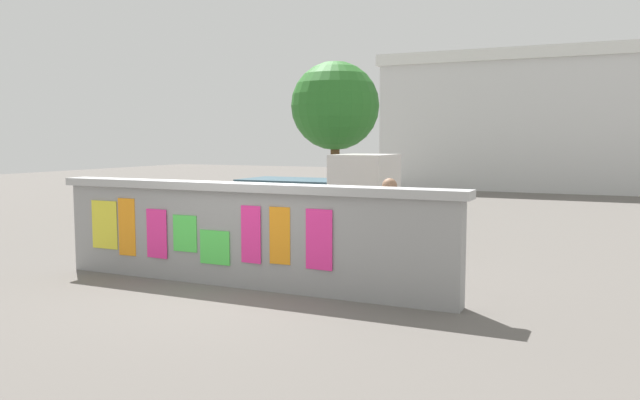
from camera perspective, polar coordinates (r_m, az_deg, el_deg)
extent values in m
plane|color=#605B56|center=(16.82, 7.71, -2.03)|extent=(60.00, 60.00, 0.00)
cube|color=gray|center=(9.45, -6.78, -3.51)|extent=(6.47, 0.30, 1.43)
cube|color=#A9A9A9|center=(9.37, -6.84, 1.17)|extent=(6.67, 0.42, 0.12)
cube|color=yellow|center=(10.88, -18.81, -2.12)|extent=(0.52, 0.02, 0.78)
cube|color=orange|center=(10.57, -16.98, -2.34)|extent=(0.32, 0.02, 0.92)
cube|color=#F42D8C|center=(10.19, -14.48, -2.95)|extent=(0.40, 0.04, 0.77)
cube|color=#4CD84C|center=(9.86, -12.06, -2.96)|extent=(0.43, 0.01, 0.56)
cube|color=#4CD84C|center=(9.57, -9.45, -4.23)|extent=(0.52, 0.02, 0.51)
cube|color=#F42D8C|center=(9.20, -6.24, -3.11)|extent=(0.33, 0.03, 0.83)
cube|color=orange|center=(8.96, -3.64, -3.23)|extent=(0.32, 0.03, 0.82)
cube|color=#F42D8C|center=(8.69, -0.10, -3.58)|extent=(0.41, 0.03, 0.84)
cylinder|color=black|center=(14.89, 5.30, -1.62)|extent=(0.70, 0.20, 0.70)
cylinder|color=black|center=(13.68, 3.45, -2.23)|extent=(0.70, 0.20, 0.70)
cylinder|color=black|center=(15.90, -3.21, -1.15)|extent=(0.70, 0.20, 0.70)
cylinder|color=black|center=(14.78, -5.60, -1.68)|extent=(0.70, 0.20, 0.70)
cube|color=silver|center=(14.24, 4.06, 1.10)|extent=(1.21, 1.50, 1.50)
cube|color=#334C59|center=(15.01, -2.38, 0.18)|extent=(2.41, 1.51, 0.90)
cylinder|color=black|center=(12.11, 3.55, -3.48)|extent=(0.61, 0.21, 0.60)
cylinder|color=black|center=(11.49, 9.09, -4.02)|extent=(0.61, 0.23, 0.60)
cube|color=gold|center=(11.75, 6.26, -2.40)|extent=(1.03, 0.42, 0.32)
cube|color=black|center=(11.63, 7.13, -1.59)|extent=(0.59, 0.32, 0.10)
cube|color=#262626|center=(11.99, 3.98, -0.92)|extent=(0.14, 0.56, 0.03)
cylinder|color=black|center=(12.73, -10.84, -2.99)|extent=(0.65, 0.18, 0.66)
cylinder|color=black|center=(11.98, -7.45, -3.47)|extent=(0.65, 0.18, 0.66)
cube|color=#1933A5|center=(12.32, -9.21, -2.40)|extent=(0.94, 0.24, 0.06)
cylinder|color=#1933A5|center=(12.19, -8.73, -1.44)|extent=(0.04, 0.04, 0.40)
cube|color=black|center=(12.16, -8.75, -0.50)|extent=(0.21, 0.12, 0.05)
cube|color=black|center=(12.62, -10.73, -0.55)|extent=(0.13, 0.44, 0.03)
cylinder|color=black|center=(10.95, -6.10, -4.30)|extent=(0.66, 0.05, 0.66)
cylinder|color=black|center=(10.43, -1.20, -4.76)|extent=(0.66, 0.05, 0.66)
cube|color=black|center=(10.65, -3.72, -3.57)|extent=(0.95, 0.06, 0.06)
cylinder|color=black|center=(10.54, -3.02, -2.45)|extent=(0.03, 0.03, 0.40)
cube|color=black|center=(10.52, -3.02, -1.37)|extent=(0.20, 0.08, 0.05)
cube|color=black|center=(10.84, -5.91, -1.46)|extent=(0.05, 0.44, 0.03)
cylinder|color=purple|center=(9.46, 6.75, -5.43)|extent=(0.12, 0.12, 0.80)
cylinder|color=purple|center=(9.43, 5.67, -5.45)|extent=(0.12, 0.12, 0.80)
cylinder|color=#BF6626|center=(9.33, 6.25, -1.22)|extent=(0.46, 0.46, 0.60)
sphere|color=#8C664C|center=(9.30, 6.28, 1.29)|extent=(0.22, 0.22, 0.22)
cylinder|color=brown|center=(19.19, 1.36, 2.33)|extent=(0.27, 0.27, 2.26)
sphere|color=#286D24|center=(19.19, 1.37, 8.47)|extent=(2.65, 2.65, 2.65)
cube|color=silver|center=(29.65, 19.81, 6.18)|extent=(13.89, 4.84, 5.43)
cube|color=silver|center=(29.85, 20.00, 11.88)|extent=(14.19, 5.14, 0.50)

